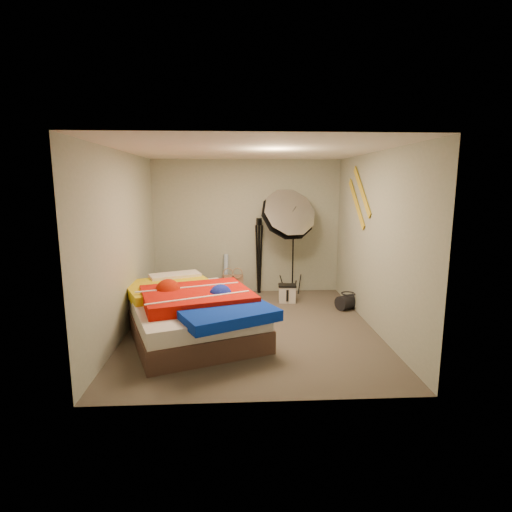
{
  "coord_description": "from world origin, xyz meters",
  "views": [
    {
      "loc": [
        -0.22,
        -5.51,
        2.07
      ],
      "look_at": [
        0.1,
        0.6,
        0.95
      ],
      "focal_mm": 28.0,
      "sensor_mm": 36.0,
      "label": 1
    }
  ],
  "objects": [
    {
      "name": "camera_case",
      "position": [
        0.68,
        1.24,
        0.15
      ],
      "size": [
        0.31,
        0.23,
        0.29
      ],
      "primitive_type": "cube",
      "rotation": [
        0.0,
        0.0,
        -0.08
      ],
      "color": "beige",
      "rests_on": "floor"
    },
    {
      "name": "wall_back",
      "position": [
        0.0,
        2.0,
        1.25
      ],
      "size": [
        3.5,
        0.0,
        3.5
      ],
      "primitive_type": "plane",
      "rotation": [
        1.57,
        0.0,
        0.0
      ],
      "color": "#A0A392",
      "rests_on": "floor"
    },
    {
      "name": "photo_umbrella",
      "position": [
        0.71,
        1.57,
        1.49
      ],
      "size": [
        1.14,
        0.89,
        2.08
      ],
      "color": "black",
      "rests_on": "floor"
    },
    {
      "name": "wall_stripe_upper",
      "position": [
        1.73,
        0.6,
        1.95
      ],
      "size": [
        0.02,
        0.91,
        0.78
      ],
      "primitive_type": "cube",
      "rotation": [
        0.7,
        0.0,
        0.0
      ],
      "color": "gold",
      "rests_on": "wall_right"
    },
    {
      "name": "duffel_bag",
      "position": [
        1.65,
        0.81,
        0.12
      ],
      "size": [
        0.46,
        0.41,
        0.24
      ],
      "primitive_type": "cylinder",
      "rotation": [
        0.0,
        1.57,
        0.56
      ],
      "color": "black",
      "rests_on": "floor"
    },
    {
      "name": "camera_tripod",
      "position": [
        0.22,
        1.88,
        0.82
      ],
      "size": [
        0.1,
        0.1,
        1.43
      ],
      "color": "black",
      "rests_on": "floor"
    },
    {
      "name": "tote_bag",
      "position": [
        -0.27,
        1.72,
        0.19
      ],
      "size": [
        0.39,
        0.18,
        0.4
      ],
      "primitive_type": "cube",
      "rotation": [
        -0.14,
        0.0,
        0.02
      ],
      "color": "#A3785D",
      "rests_on": "floor"
    },
    {
      "name": "bed",
      "position": [
        -0.84,
        -0.16,
        0.33
      ],
      "size": [
        2.31,
        2.66,
        0.65
      ],
      "color": "#4D332A",
      "rests_on": "floor"
    },
    {
      "name": "wall_right",
      "position": [
        1.75,
        0.0,
        1.25
      ],
      "size": [
        0.0,
        4.0,
        4.0
      ],
      "primitive_type": "plane",
      "rotation": [
        1.57,
        0.0,
        -1.57
      ],
      "color": "#A0A392",
      "rests_on": "floor"
    },
    {
      "name": "wall_stripe_lower",
      "position": [
        1.73,
        0.85,
        1.75
      ],
      "size": [
        0.02,
        0.91,
        0.78
      ],
      "primitive_type": "cube",
      "rotation": [
        0.7,
        0.0,
        0.0
      ],
      "color": "gold",
      "rests_on": "wall_right"
    },
    {
      "name": "wrapping_roll",
      "position": [
        -0.41,
        1.9,
        0.37
      ],
      "size": [
        0.12,
        0.22,
        0.75
      ],
      "primitive_type": "cylinder",
      "rotation": [
        -0.17,
        0.0,
        -0.16
      ],
      "color": "#5D87C1",
      "rests_on": "floor"
    },
    {
      "name": "floor",
      "position": [
        0.0,
        0.0,
        0.0
      ],
      "size": [
        4.0,
        4.0,
        0.0
      ],
      "primitive_type": "plane",
      "color": "#50473D",
      "rests_on": "ground"
    },
    {
      "name": "ceiling",
      "position": [
        0.0,
        0.0,
        2.5
      ],
      "size": [
        4.0,
        4.0,
        0.0
      ],
      "primitive_type": "plane",
      "rotation": [
        3.14,
        0.0,
        0.0
      ],
      "color": "silver",
      "rests_on": "wall_back"
    },
    {
      "name": "wall_front",
      "position": [
        0.0,
        -2.0,
        1.25
      ],
      "size": [
        3.5,
        0.0,
        3.5
      ],
      "primitive_type": "plane",
      "rotation": [
        -1.57,
        0.0,
        0.0
      ],
      "color": "#A0A392",
      "rests_on": "floor"
    },
    {
      "name": "wall_left",
      "position": [
        -1.75,
        0.0,
        1.25
      ],
      "size": [
        0.0,
        4.0,
        4.0
      ],
      "primitive_type": "plane",
      "rotation": [
        1.57,
        0.0,
        1.57
      ],
      "color": "#A0A392",
      "rests_on": "floor"
    }
  ]
}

